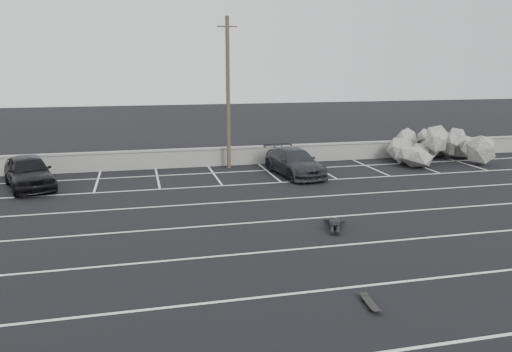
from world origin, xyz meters
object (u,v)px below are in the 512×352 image
object	(u,v)px
trash_bin	(285,156)
person	(335,220)
car_right	(294,162)
car_left	(29,172)
skateboard	(370,303)
utility_pole	(228,93)
riprap_pile	(430,150)

from	to	relation	value
trash_bin	person	world-z (taller)	trash_bin
car_right	car_left	bearing A→B (deg)	171.51
car_left	car_right	bearing A→B (deg)	-19.88
car_right	trash_bin	size ratio (longest dim) A/B	5.32
car_left	skateboard	world-z (taller)	car_left
car_right	utility_pole	distance (m)	5.38
riprap_pile	person	bearing A→B (deg)	-134.95
car_left	person	distance (m)	14.88
utility_pole	person	distance (m)	12.10
skateboard	trash_bin	bearing A→B (deg)	84.92
skateboard	person	bearing A→B (deg)	80.73
car_left	person	size ratio (longest dim) A/B	2.04
utility_pole	person	size ratio (longest dim) A/B	3.64
car_right	utility_pole	size ratio (longest dim) A/B	0.58
car_left	riprap_pile	xyz separation A→B (m)	(22.46, 1.70, -0.15)
trash_bin	riprap_pile	xyz separation A→B (m)	(8.85, -1.17, 0.19)
car_right	person	size ratio (longest dim) A/B	2.11
riprap_pile	skateboard	bearing A→B (deg)	-126.05
utility_pole	riprap_pile	world-z (taller)	utility_pole
utility_pole	person	world-z (taller)	utility_pole
trash_bin	car_left	bearing A→B (deg)	-168.12
car_left	person	world-z (taller)	car_left
car_left	skateboard	size ratio (longest dim) A/B	5.68
person	skateboard	xyz separation A→B (m)	(-1.54, -6.01, -0.14)
car_left	riprap_pile	distance (m)	22.53
trash_bin	riprap_pile	distance (m)	8.93
riprap_pile	person	world-z (taller)	riprap_pile
car_right	person	world-z (taller)	car_right
trash_bin	skateboard	world-z (taller)	trash_bin
car_right	skateboard	world-z (taller)	car_right
car_left	skateboard	xyz separation A→B (m)	(10.44, -14.82, -0.72)
car_right	skateboard	xyz separation A→B (m)	(-2.74, -14.59, -0.62)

